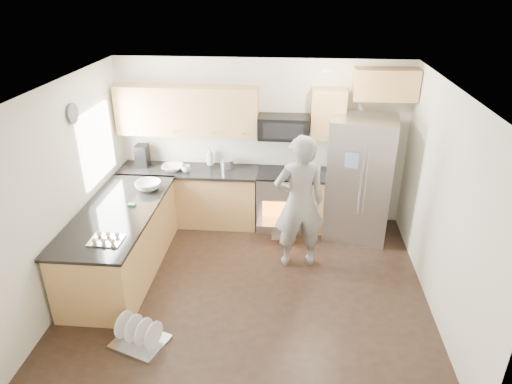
# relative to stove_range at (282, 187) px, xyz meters

# --- Properties ---
(ground) EXTENTS (4.50, 4.50, 0.00)m
(ground) POSITION_rel_stove_range_xyz_m (-0.35, -1.69, -0.68)
(ground) COLOR black
(ground) RESTS_ON ground
(room_shell) EXTENTS (4.54, 4.04, 2.62)m
(room_shell) POSITION_rel_stove_range_xyz_m (-0.39, -1.68, 1.00)
(room_shell) COLOR silver
(room_shell) RESTS_ON ground
(back_cabinet_run) EXTENTS (4.45, 0.64, 2.50)m
(back_cabinet_run) POSITION_rel_stove_range_xyz_m (-0.94, 0.05, 0.29)
(back_cabinet_run) COLOR tan
(back_cabinet_run) RESTS_ON ground
(peninsula) EXTENTS (0.96, 2.36, 1.04)m
(peninsula) POSITION_rel_stove_range_xyz_m (-2.10, -1.44, -0.21)
(peninsula) COLOR tan
(peninsula) RESTS_ON ground
(stove_range) EXTENTS (0.76, 0.97, 1.79)m
(stove_range) POSITION_rel_stove_range_xyz_m (0.00, 0.00, 0.00)
(stove_range) COLOR #B7B7BC
(stove_range) RESTS_ON ground
(refrigerator) EXTENTS (1.03, 0.87, 1.88)m
(refrigerator) POSITION_rel_stove_range_xyz_m (1.15, -0.20, 0.26)
(refrigerator) COLOR #B7B7BC
(refrigerator) RESTS_ON ground
(person) EXTENTS (0.78, 0.60, 1.89)m
(person) POSITION_rel_stove_range_xyz_m (0.26, -1.06, 0.27)
(person) COLOR gray
(person) RESTS_ON ground
(dish_rack) EXTENTS (0.68, 0.61, 0.35)m
(dish_rack) POSITION_rel_stove_range_xyz_m (-1.46, -2.79, -0.58)
(dish_rack) COLOR #B7B7BC
(dish_rack) RESTS_ON ground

